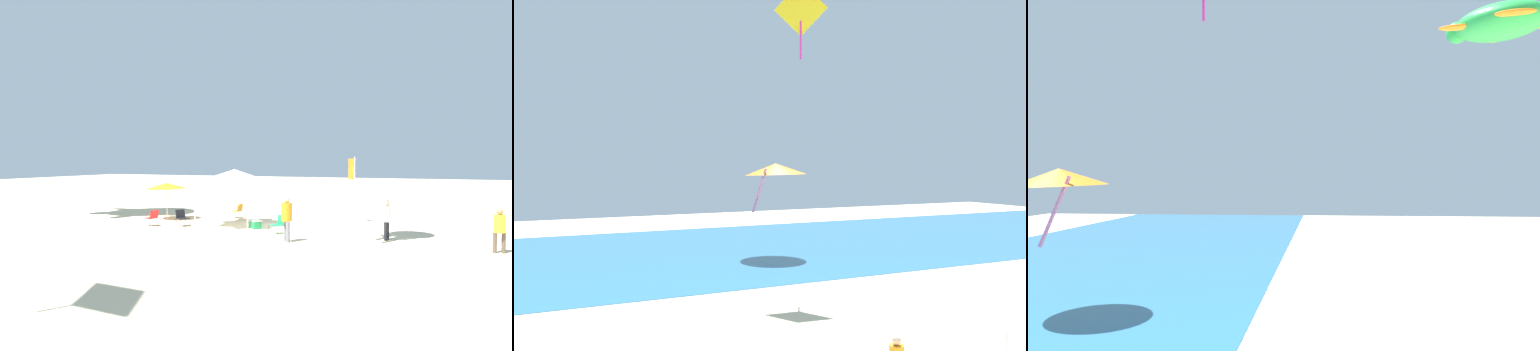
# 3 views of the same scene
# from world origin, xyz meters

# --- Properties ---
(ocean_strip) EXTENTS (120.00, 27.00, 0.02)m
(ocean_strip) POSITION_xyz_m (0.00, 31.28, 0.01)
(ocean_strip) COLOR #28668E
(ocean_strip) RESTS_ON ground
(kite_delta_orange) EXTENTS (6.03, 6.04, 3.61)m
(kite_delta_orange) POSITION_xyz_m (7.13, 27.40, 6.28)
(kite_delta_orange) COLOR orange
(kite_diamond_yellow) EXTENTS (2.58, 1.99, 4.57)m
(kite_diamond_yellow) POSITION_xyz_m (4.94, 19.71, 15.73)
(kite_diamond_yellow) COLOR yellow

